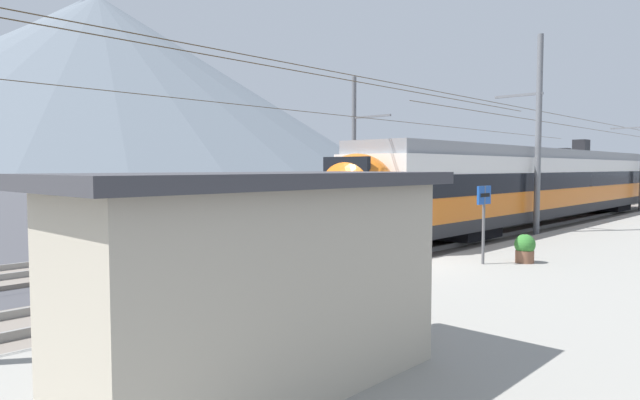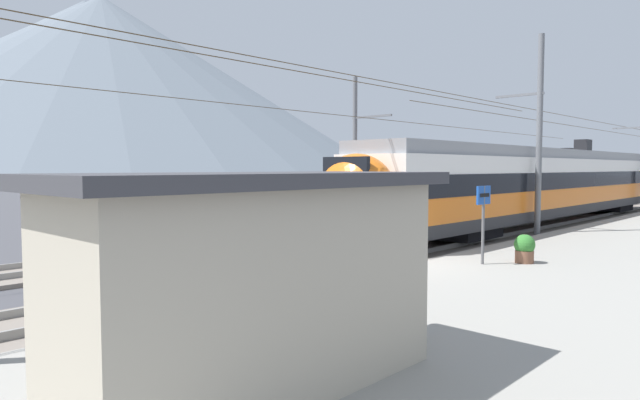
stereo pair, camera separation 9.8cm
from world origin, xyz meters
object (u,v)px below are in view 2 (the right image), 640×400
object	(u,v)px
train_far_track	(545,178)
handbag_beside_passenger	(354,308)
potted_plant_platform_edge	(525,248)
platform_sign	(483,207)
passenger_walking	(308,267)
platform_shelter	(260,281)
catenary_mast_far_side	(357,148)
train_near_platform	(547,182)
catenary_mast_mid	(536,135)

from	to	relation	value
train_far_track	handbag_beside_passenger	bearing A→B (deg)	-163.90
handbag_beside_passenger	potted_plant_platform_edge	world-z (taller)	potted_plant_platform_edge
platform_sign	passenger_walking	bearing A→B (deg)	-176.04
platform_sign	platform_shelter	bearing A→B (deg)	-167.61
catenary_mast_far_side	platform_sign	world-z (taller)	catenary_mast_far_side
catenary_mast_far_side	platform_shelter	world-z (taller)	catenary_mast_far_side
train_near_platform	passenger_walking	distance (m)	21.64
platform_shelter	potted_plant_platform_edge	bearing A→B (deg)	7.41
handbag_beside_passenger	train_near_platform	bearing A→B (deg)	12.11
catenary_mast_mid	platform_sign	size ratio (longest dim) A/B	21.67
catenary_mast_mid	handbag_beside_passenger	distance (m)	15.54
platform_sign	catenary_mast_far_side	bearing A→B (deg)	53.93
platform_shelter	handbag_beside_passenger	bearing A→B (deg)	22.45
catenary_mast_mid	handbag_beside_passenger	xyz separation A→B (m)	(-14.81, -2.75, -3.85)
platform_sign	handbag_beside_passenger	world-z (taller)	platform_sign
train_far_track	train_near_platform	bearing A→B (deg)	-158.33
train_far_track	catenary_mast_mid	world-z (taller)	catenary_mast_mid
train_near_platform	handbag_beside_passenger	bearing A→B (deg)	-167.89
catenary_mast_mid	catenary_mast_far_side	distance (m)	9.11
handbag_beside_passenger	potted_plant_platform_edge	bearing A→B (deg)	-0.00
train_near_platform	train_far_track	distance (m)	14.89
handbag_beside_passenger	potted_plant_platform_edge	xyz separation A→B (m)	(7.38, -0.00, 0.31)
catenary_mast_far_side	passenger_walking	size ratio (longest dim) A/B	27.47
train_near_platform	platform_sign	bearing A→B (deg)	-165.45
passenger_walking	platform_shelter	size ratio (longest dim) A/B	0.34
catenary_mast_far_side	platform_shelter	bearing A→B (deg)	-143.44
catenary_mast_mid	platform_sign	bearing A→B (deg)	-166.65
catenary_mast_mid	catenary_mast_far_side	world-z (taller)	catenary_mast_mid
train_near_platform	catenary_mast_far_side	distance (m)	9.65
potted_plant_platform_edge	platform_shelter	distance (m)	10.89
passenger_walking	handbag_beside_passenger	xyz separation A→B (m)	(0.93, -0.24, -0.82)
passenger_walking	potted_plant_platform_edge	distance (m)	8.33
catenary_mast_mid	catenary_mast_far_side	bearing A→B (deg)	92.12
passenger_walking	potted_plant_platform_edge	xyz separation A→B (m)	(8.31, -0.24, -0.52)
catenary_mast_far_side	handbag_beside_passenger	world-z (taller)	catenary_mast_far_side
train_near_platform	platform_shelter	bearing A→B (deg)	-166.34
platform_sign	platform_shelter	distance (m)	10.01
passenger_walking	handbag_beside_passenger	size ratio (longest dim) A/B	4.73
passenger_walking	potted_plant_platform_edge	size ratio (longest dim) A/B	2.12
train_far_track	catenary_mast_far_side	world-z (taller)	catenary_mast_far_side
catenary_mast_mid	handbag_beside_passenger	size ratio (longest dim) A/B	129.97
platform_shelter	train_far_track	bearing A→B (deg)	16.70
catenary_mast_far_side	platform_sign	xyz separation A→B (m)	(-8.08, -11.09, -2.07)
train_far_track	potted_plant_platform_edge	bearing A→B (deg)	-159.78
train_near_platform	catenary_mast_far_side	bearing A→B (deg)	127.88
train_near_platform	platform_shelter	xyz separation A→B (m)	(-23.68, -5.75, -0.58)
train_near_platform	potted_plant_platform_edge	bearing A→B (deg)	-161.37
catenary_mast_far_side	platform_shelter	distance (m)	22.35
train_far_track	potted_plant_platform_edge	world-z (taller)	train_far_track
train_far_track	platform_sign	bearing A→B (deg)	-161.83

